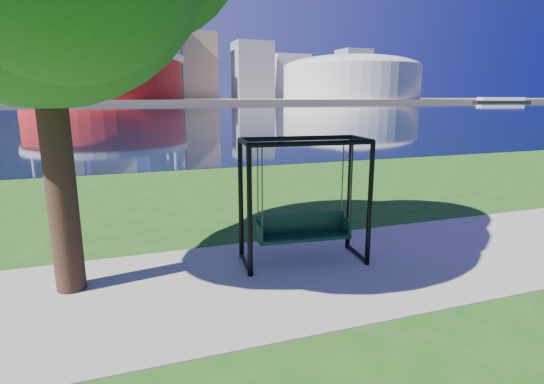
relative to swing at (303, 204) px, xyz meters
name	(u,v)px	position (x,y,z in m)	size (l,w,h in m)	color
ground	(276,267)	(-0.60, -0.10, -1.21)	(900.00, 900.00, 0.00)	#1E5114
path	(285,276)	(-0.60, -0.60, -1.19)	(120.00, 4.00, 0.03)	#9E937F
river	(132,111)	(-0.60, 101.90, -1.20)	(900.00, 180.00, 0.02)	black
far_bank	(124,100)	(-0.60, 305.90, -0.21)	(900.00, 228.00, 2.00)	#937F60
stadium	(103,75)	(-10.60, 234.90, 13.02)	(83.00, 83.00, 32.00)	maroon
arena	(351,76)	(134.40, 234.90, 14.67)	(84.00, 84.00, 26.56)	beige
skyline	(113,49)	(-4.87, 319.29, 34.68)	(392.00, 66.00, 96.50)	gray
swing	(303,204)	(0.00, 0.00, 0.00)	(2.53, 1.29, 2.49)	black
barge	(501,100)	(205.22, 185.36, 0.21)	(32.21, 17.27, 3.12)	black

